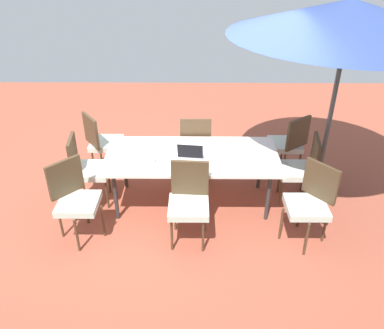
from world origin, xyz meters
The scene contains 13 objects.
ground_plane centered at (0.00, 0.00, -0.01)m, with size 10.00×10.00×0.02m, color #9E4C38.
dining_table centered at (0.00, 0.00, 0.70)m, with size 2.22×1.03×0.75m.
patio_umbrella centered at (-1.79, -0.28, 2.37)m, with size 2.81×2.81×2.58m.
chair_south centered at (-0.05, -0.73, 0.55)m, with size 0.46×0.46×0.98m.
chair_north centered at (0.03, 0.72, 0.55)m, with size 0.46×0.47×0.98m.
chair_southeast centered at (1.34, -0.76, 0.55)m, with size 0.58×0.58×0.98m.
chair_east centered at (1.39, -0.01, 0.55)m, with size 0.48×0.47×0.98m.
chair_southwest centered at (-1.41, -0.73, 0.55)m, with size 0.58×0.58×0.98m.
chair_west centered at (-1.44, -0.03, 0.55)m, with size 0.49×0.48×0.98m.
chair_northeast centered at (1.36, 0.68, 0.55)m, with size 0.59×0.59×0.98m.
chair_northwest centered at (-1.37, 0.73, 0.55)m, with size 0.59×0.58×0.98m.
laptop centered at (0.01, 0.06, 0.79)m, with size 0.35×0.28×0.21m.
cup centered at (0.49, 0.23, 0.80)m, with size 0.08×0.08×0.10m, color white.
Camera 1 is at (-0.04, 4.38, 3.20)m, focal length 36.51 mm.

